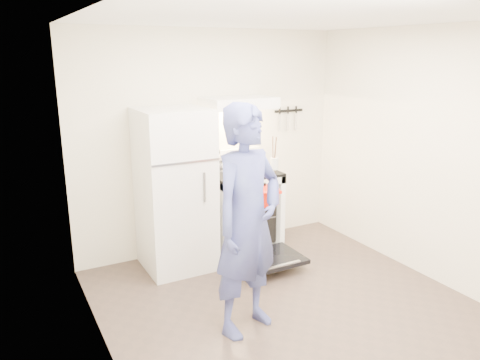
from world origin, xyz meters
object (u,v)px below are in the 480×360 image
dutch_oven (264,196)px  refrigerator (175,190)px  tea_kettle (216,159)px  person (248,222)px  stove_body (242,213)px

dutch_oven → refrigerator: bearing=114.5°
tea_kettle → dutch_oven: bearing=-95.3°
tea_kettle → refrigerator: bearing=-158.1°
tea_kettle → person: 1.71m
refrigerator → stove_body: size_ratio=1.85×
dutch_oven → person: bearing=-135.3°
refrigerator → tea_kettle: 0.67m
refrigerator → person: person is taller
stove_body → tea_kettle: tea_kettle is taller
refrigerator → dutch_oven: (0.47, -1.02, 0.15)m
tea_kettle → dutch_oven: tea_kettle is taller
stove_body → tea_kettle: 0.69m
stove_body → dutch_oven: bearing=-108.1°
person → stove_body: bearing=44.7°
stove_body → person: size_ratio=0.49×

